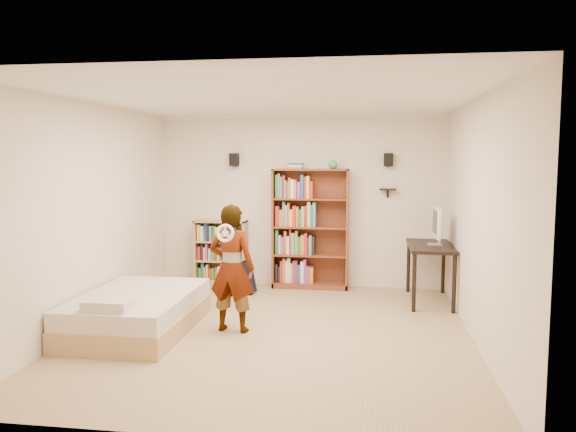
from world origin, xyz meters
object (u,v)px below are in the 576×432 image
object	(u,v)px
tall_bookshelf	(310,229)
person	(232,268)
low_bookshelf	(221,253)
daybed	(137,307)
computer_desk	(430,273)

from	to	relation	value
tall_bookshelf	person	xyz separation A→B (m)	(-0.68, -2.33, -0.18)
low_bookshelf	tall_bookshelf	bearing A→B (deg)	-0.64
daybed	tall_bookshelf	bearing A→B (deg)	54.35
low_bookshelf	person	xyz separation A→B (m)	(0.76, -2.34, 0.23)
computer_desk	person	bearing A→B (deg)	-145.00
low_bookshelf	computer_desk	bearing A→B (deg)	-11.28
daybed	computer_desk	bearing A→B (deg)	27.75
computer_desk	daybed	distance (m)	4.00
tall_bookshelf	daybed	distance (m)	3.13
tall_bookshelf	low_bookshelf	bearing A→B (deg)	179.36
low_bookshelf	person	size ratio (longest dim) A/B	0.69
tall_bookshelf	daybed	xyz separation A→B (m)	(-1.78, -2.49, -0.65)
computer_desk	tall_bookshelf	bearing A→B (deg)	160.51
low_bookshelf	computer_desk	distance (m)	3.27
tall_bookshelf	person	bearing A→B (deg)	-106.22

